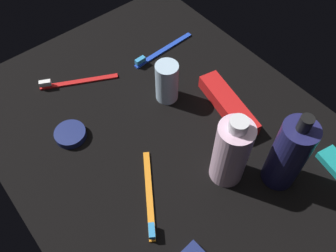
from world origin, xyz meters
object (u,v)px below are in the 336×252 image
(toothbrush_blue, at_px, (160,51))
(toothpaste_box_red, at_px, (228,105))
(toothbrush_red, at_px, (74,81))
(cream_tin_left, at_px, (70,134))
(lotion_bottle, at_px, (289,154))
(bodywash_bottle, at_px, (231,152))
(toothbrush_orange, at_px, (149,199))
(deodorant_stick, at_px, (167,82))

(toothbrush_blue, relative_size, toothpaste_box_red, 1.02)
(toothbrush_red, bearing_deg, cream_tin_left, 146.79)
(lotion_bottle, distance_m, bodywash_bottle, 0.10)
(toothbrush_blue, xyz_separation_m, cream_tin_left, (-0.08, 0.30, 0.00))
(toothpaste_box_red, bearing_deg, toothbrush_blue, 12.39)
(lotion_bottle, xyz_separation_m, toothbrush_red, (0.46, 0.18, -0.08))
(bodywash_bottle, height_order, toothpaste_box_red, bodywash_bottle)
(lotion_bottle, distance_m, cream_tin_left, 0.43)
(toothbrush_orange, relative_size, toothpaste_box_red, 0.89)
(toothbrush_red, bearing_deg, toothbrush_blue, -102.08)
(bodywash_bottle, relative_size, toothbrush_blue, 0.95)
(bodywash_bottle, distance_m, toothbrush_orange, 0.17)
(lotion_bottle, relative_size, cream_tin_left, 2.91)
(deodorant_stick, bearing_deg, toothbrush_orange, 133.62)
(lotion_bottle, bearing_deg, toothpaste_box_red, -12.99)
(lotion_bottle, relative_size, deodorant_stick, 1.95)
(lotion_bottle, xyz_separation_m, deodorant_stick, (0.29, 0.04, -0.03))
(bodywash_bottle, distance_m, toothbrush_red, 0.41)
(lotion_bottle, relative_size, toothbrush_blue, 1.05)
(bodywash_bottle, height_order, deodorant_stick, bodywash_bottle)
(lotion_bottle, height_order, bodywash_bottle, lotion_bottle)
(cream_tin_left, bearing_deg, toothbrush_blue, -75.35)
(toothbrush_orange, bearing_deg, cream_tin_left, 10.65)
(bodywash_bottle, height_order, toothbrush_orange, bodywash_bottle)
(deodorant_stick, xyz_separation_m, toothpaste_box_red, (-0.11, -0.08, -0.03))
(toothbrush_orange, xyz_separation_m, toothbrush_red, (0.34, -0.04, 0.00))
(deodorant_stick, xyz_separation_m, toothbrush_blue, (0.12, -0.08, -0.04))
(deodorant_stick, relative_size, toothpaste_box_red, 0.55)
(bodywash_bottle, relative_size, toothbrush_red, 1.03)
(toothbrush_orange, distance_m, toothpaste_box_red, 0.27)
(lotion_bottle, height_order, toothbrush_red, lotion_bottle)
(lotion_bottle, distance_m, toothpaste_box_red, 0.20)
(toothbrush_orange, xyz_separation_m, cream_tin_left, (0.22, 0.04, 0.00))
(cream_tin_left, bearing_deg, lotion_bottle, -141.79)
(lotion_bottle, bearing_deg, cream_tin_left, 38.21)
(deodorant_stick, bearing_deg, toothpaste_box_red, -144.60)
(toothpaste_box_red, bearing_deg, toothbrush_orange, 114.95)
(bodywash_bottle, relative_size, toothpaste_box_red, 0.97)
(toothbrush_orange, bearing_deg, lotion_bottle, -117.79)
(toothpaste_box_red, bearing_deg, cream_tin_left, 74.71)
(toothbrush_red, relative_size, cream_tin_left, 2.55)
(toothpaste_box_red, xyz_separation_m, cream_tin_left, (0.15, 0.30, -0.01))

